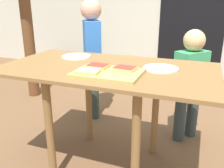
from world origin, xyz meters
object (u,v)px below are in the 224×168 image
cutting_board (108,73)px  plate_white_right (161,68)px  child_right (190,80)px  dining_table (107,82)px  pizza_slice_near_left (88,71)px  child_left (92,51)px  pizza_slice_far_right (125,69)px  pizza_slice_far_left (98,66)px  plate_white_left (76,56)px

cutting_board → plate_white_right: 0.33m
plate_white_right → child_right: size_ratio=0.23×
dining_table → child_right: child_right is taller
dining_table → plate_white_right: 0.34m
pizza_slice_near_left → child_left: (-0.40, 0.90, -0.09)m
plate_white_right → child_left: 0.97m
child_right → child_left: bearing=172.5°
pizza_slice_near_left → child_left: child_left is taller
pizza_slice_far_right → pizza_slice_far_left: bearing=-179.1°
dining_table → pizza_slice_near_left: size_ratio=9.69×
child_left → child_right: (0.89, -0.12, -0.14)m
cutting_board → pizza_slice_near_left: pizza_slice_near_left is taller
dining_table → cutting_board: 0.19m
pizza_slice_near_left → child_right: size_ratio=0.15×
plate_white_right → cutting_board: bearing=-139.8°
plate_white_right → pizza_slice_far_left: bearing=-155.0°
child_left → child_right: child_left is taller
pizza_slice_far_left → plate_white_right: size_ratio=0.63×
pizza_slice_far_right → child_right: size_ratio=0.15×
plate_white_right → plate_white_left: size_ratio=1.00×
child_left → plate_white_left: bearing=-77.0°
cutting_board → plate_white_left: size_ratio=1.75×
plate_white_right → plate_white_left: bearing=170.0°
cutting_board → pizza_slice_far_right: 0.10m
dining_table → cutting_board: (0.06, -0.15, 0.11)m
pizza_slice_far_right → plate_white_right: (0.17, 0.15, -0.02)m
cutting_board → child_right: bearing=60.8°
pizza_slice_near_left → plate_white_right: (0.34, 0.28, -0.02)m
pizza_slice_far_left → plate_white_left: (-0.29, 0.26, -0.02)m
pizza_slice_far_right → plate_white_left: size_ratio=0.65×
pizza_slice_far_left → pizza_slice_far_right: bearing=0.9°
cutting_board → pizza_slice_far_left: (-0.08, 0.06, 0.02)m
pizza_slice_near_left → plate_white_right: pizza_slice_near_left is taller
pizza_slice_far_right → plate_white_left: (-0.45, 0.26, -0.02)m
dining_table → plate_white_left: 0.37m
dining_table → plate_white_right: plate_white_right is taller
cutting_board → pizza_slice_far_left: bearing=146.8°
pizza_slice_near_left → pizza_slice_far_left: bearing=87.9°
pizza_slice_far_right → child_left: bearing=126.2°
cutting_board → pizza_slice_far_left: pizza_slice_far_left is taller
pizza_slice_near_left → plate_white_left: bearing=126.1°
child_left → cutting_board: bearing=-59.6°
pizza_slice_far_left → plate_white_left: pizza_slice_far_left is taller
dining_table → pizza_slice_near_left: (-0.02, -0.21, 0.13)m
child_right → pizza_slice_far_right: bearing=-116.2°
cutting_board → pizza_slice_far_right: size_ratio=2.70×
pizza_slice_far_right → plate_white_right: size_ratio=0.65×
pizza_slice_far_left → pizza_slice_near_left: same height
pizza_slice_far_right → plate_white_right: 0.23m
dining_table → pizza_slice_far_left: bearing=-102.4°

